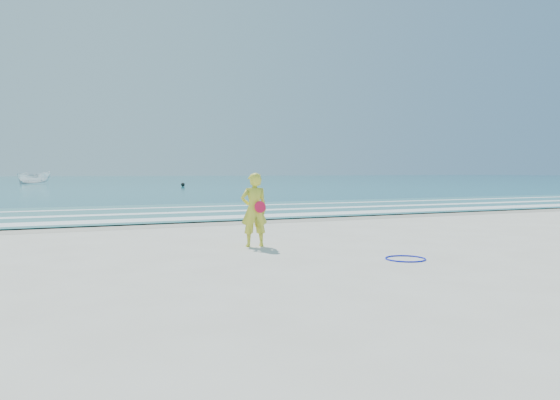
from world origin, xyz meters
name	(u,v)px	position (x,y,z in m)	size (l,w,h in m)	color
ground	(362,262)	(0.00, 0.00, 0.00)	(400.00, 400.00, 0.00)	silver
wet_sand	(218,222)	(0.00, 9.00, 0.00)	(400.00, 2.40, 0.00)	#B2A893
ocean	(67,180)	(0.00, 105.00, 0.02)	(400.00, 190.00, 0.04)	#19727F
shallow	(182,211)	(0.00, 14.00, 0.04)	(400.00, 10.00, 0.01)	#59B7AD
foam_near	(207,218)	(0.00, 10.30, 0.05)	(400.00, 1.40, 0.01)	white
foam_mid	(187,212)	(0.00, 13.20, 0.05)	(400.00, 0.90, 0.01)	white
foam_far	(169,207)	(0.00, 16.50, 0.05)	(400.00, 0.60, 0.01)	white
hoop	(405,259)	(0.97, -0.08, 0.01)	(0.80, 0.80, 0.03)	#0B18D5
boat	(34,178)	(-5.76, 71.84, 0.88)	(1.64, 4.35, 1.68)	white
buoy	(183,185)	(9.55, 51.77, 0.26)	(0.44, 0.44, 0.44)	black
woman	(254,210)	(-1.08, 2.88, 0.85)	(0.67, 0.49, 1.70)	yellow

